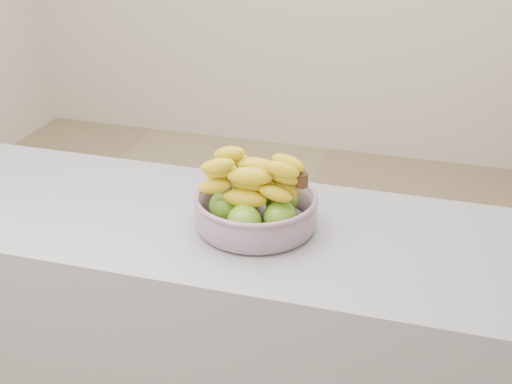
# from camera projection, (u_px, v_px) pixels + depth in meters

# --- Properties ---
(ground) EXTENTS (4.00, 4.00, 0.00)m
(ground) POSITION_uv_depth(u_px,v_px,m) (231.00, 330.00, 2.90)
(ground) COLOR #8E7F57
(ground) RESTS_ON ground
(counter) EXTENTS (2.00, 0.60, 0.90)m
(counter) POSITION_uv_depth(u_px,v_px,m) (154.00, 345.00, 2.10)
(counter) COLOR gray
(counter) RESTS_ON ground
(fruit_bowl) EXTENTS (0.31, 0.31, 0.19)m
(fruit_bowl) POSITION_uv_depth(u_px,v_px,m) (256.00, 205.00, 1.80)
(fruit_bowl) COLOR #99A4B8
(fruit_bowl) RESTS_ON counter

